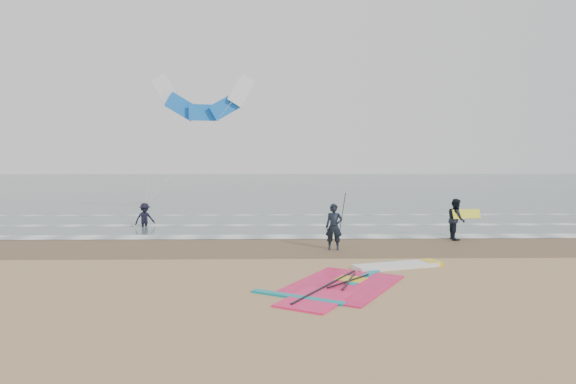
{
  "coord_description": "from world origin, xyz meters",
  "views": [
    {
      "loc": [
        -2.25,
        -13.87,
        3.51
      ],
      "look_at": [
        -1.86,
        5.0,
        2.2
      ],
      "focal_mm": 32.0,
      "sensor_mm": 36.0,
      "label": 1
    }
  ],
  "objects_px": {
    "surf_kite": "(203,102)",
    "person_wading": "(145,212)",
    "windsurf_rig": "(360,279)",
    "person_standing": "(334,227)",
    "person_walking": "(456,219)"
  },
  "relations": [
    {
      "from": "surf_kite",
      "to": "person_wading",
      "type": "bearing_deg",
      "value": -117.39
    },
    {
      "from": "windsurf_rig",
      "to": "person_standing",
      "type": "distance_m",
      "value": 4.86
    },
    {
      "from": "windsurf_rig",
      "to": "person_walking",
      "type": "relative_size",
      "value": 3.43
    },
    {
      "from": "person_wading",
      "to": "surf_kite",
      "type": "distance_m",
      "value": 7.77
    },
    {
      "from": "person_wading",
      "to": "person_standing",
      "type": "bearing_deg",
      "value": -71.64
    },
    {
      "from": "windsurf_rig",
      "to": "person_standing",
      "type": "bearing_deg",
      "value": 92.58
    },
    {
      "from": "person_standing",
      "to": "surf_kite",
      "type": "distance_m",
      "value": 13.91
    },
    {
      "from": "person_standing",
      "to": "person_wading",
      "type": "distance_m",
      "value": 10.83
    },
    {
      "from": "person_wading",
      "to": "person_walking",
      "type": "bearing_deg",
      "value": -51.79
    },
    {
      "from": "windsurf_rig",
      "to": "person_wading",
      "type": "height_order",
      "value": "person_wading"
    },
    {
      "from": "surf_kite",
      "to": "person_walking",
      "type": "bearing_deg",
      "value": -36.34
    },
    {
      "from": "person_standing",
      "to": "person_walking",
      "type": "bearing_deg",
      "value": 31.62
    },
    {
      "from": "person_standing",
      "to": "person_wading",
      "type": "height_order",
      "value": "person_standing"
    },
    {
      "from": "surf_kite",
      "to": "windsurf_rig",
      "type": "bearing_deg",
      "value": -67.16
    },
    {
      "from": "person_standing",
      "to": "windsurf_rig",
      "type": "bearing_deg",
      "value": -78.27
    }
  ]
}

